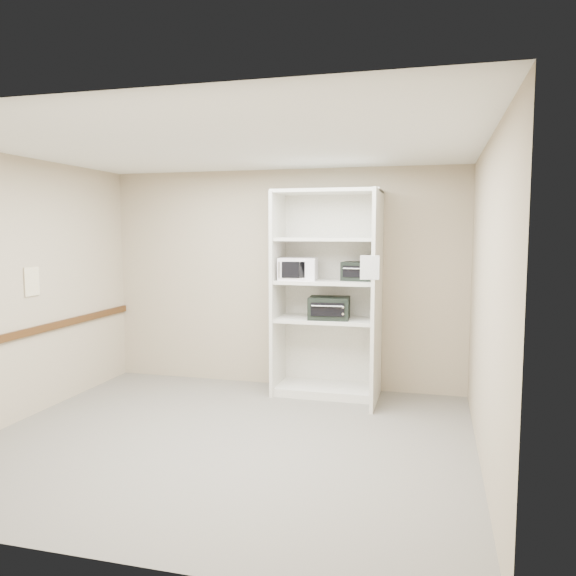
% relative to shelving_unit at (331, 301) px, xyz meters
% --- Properties ---
extents(floor, '(4.50, 4.00, 0.01)m').
position_rel_shelving_unit_xyz_m(floor, '(-0.67, -1.70, -1.13)').
color(floor, '#605952').
rests_on(floor, ground).
extents(ceiling, '(4.50, 4.00, 0.01)m').
position_rel_shelving_unit_xyz_m(ceiling, '(-0.67, -1.70, 1.57)').
color(ceiling, white).
extents(wall_back, '(4.50, 0.02, 2.70)m').
position_rel_shelving_unit_xyz_m(wall_back, '(-0.67, 0.30, 0.22)').
color(wall_back, tan).
rests_on(wall_back, ground).
extents(wall_front, '(4.50, 0.02, 2.70)m').
position_rel_shelving_unit_xyz_m(wall_front, '(-0.67, -3.70, 0.22)').
color(wall_front, tan).
rests_on(wall_front, ground).
extents(wall_left, '(0.02, 4.00, 2.70)m').
position_rel_shelving_unit_xyz_m(wall_left, '(-2.92, -1.70, 0.22)').
color(wall_left, tan).
rests_on(wall_left, ground).
extents(wall_right, '(0.02, 4.00, 2.70)m').
position_rel_shelving_unit_xyz_m(wall_right, '(1.58, -1.70, 0.22)').
color(wall_right, tan).
rests_on(wall_right, ground).
extents(shelving_unit, '(1.24, 0.92, 2.42)m').
position_rel_shelving_unit_xyz_m(shelving_unit, '(0.00, 0.00, 0.00)').
color(shelving_unit, white).
rests_on(shelving_unit, floor).
extents(microwave, '(0.46, 0.36, 0.26)m').
position_rel_shelving_unit_xyz_m(microwave, '(-0.39, -0.06, 0.37)').
color(microwave, white).
rests_on(microwave, shelving_unit).
extents(toaster_oven_upper, '(0.40, 0.32, 0.22)m').
position_rel_shelving_unit_xyz_m(toaster_oven_upper, '(0.32, 0.05, 0.35)').
color(toaster_oven_upper, black).
rests_on(toaster_oven_upper, shelving_unit).
extents(toaster_oven_lower, '(0.49, 0.39, 0.26)m').
position_rel_shelving_unit_xyz_m(toaster_oven_lower, '(-0.01, -0.06, -0.08)').
color(toaster_oven_lower, black).
rests_on(toaster_oven_lower, shelving_unit).
extents(paper_sign, '(0.19, 0.02, 0.25)m').
position_rel_shelving_unit_xyz_m(paper_sign, '(0.52, -0.63, 0.44)').
color(paper_sign, white).
rests_on(paper_sign, shelving_unit).
extents(chair_rail, '(0.04, 3.98, 0.08)m').
position_rel_shelving_unit_xyz_m(chair_rail, '(-2.89, -1.70, -0.23)').
color(chair_rail, '#3E230E').
rests_on(chair_rail, wall_left).
extents(wall_poster, '(0.01, 0.22, 0.30)m').
position_rel_shelving_unit_xyz_m(wall_poster, '(-2.90, -1.49, 0.29)').
color(wall_poster, silver).
rests_on(wall_poster, wall_left).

